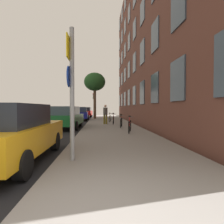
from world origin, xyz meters
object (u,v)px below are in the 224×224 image
object	(u,v)px
sign_post	(71,85)
car_3	(86,112)
car_0	(11,132)
car_2	(81,114)
car_1	(67,117)
bicycle_1	(121,122)
pedestrian_0	(105,113)
bicycle_2	(113,120)
traffic_light	(95,101)
bicycle_3	(110,118)
tree_near	(95,82)
bicycle_0	(130,126)

from	to	relation	value
sign_post	car_3	distance (m)	25.34
car_0	sign_post	bearing A→B (deg)	-8.86
car_2	car_3	world-z (taller)	same
sign_post	car_1	world-z (taller)	sign_post
bicycle_1	pedestrian_0	distance (m)	3.17
bicycle_2	pedestrian_0	xyz separation A→B (m)	(-0.69, 0.20, 0.58)
car_2	traffic_light	bearing A→B (deg)	57.34
car_0	car_2	xyz separation A→B (m)	(0.15, 16.67, -0.00)
bicycle_3	car_0	distance (m)	13.51
sign_post	car_2	xyz separation A→B (m)	(-1.54, 16.93, -1.29)
sign_post	tree_near	xyz separation A→B (m)	(0.10, 19.22, 2.77)
car_3	car_2	bearing A→B (deg)	-90.34
sign_post	traffic_light	size ratio (longest dim) A/B	1.02
tree_near	bicycle_1	distance (m)	12.33
bicycle_0	pedestrian_0	size ratio (longest dim) A/B	0.99
car_0	traffic_light	bearing A→B (deg)	84.78
bicycle_2	bicycle_3	xyz separation A→B (m)	(-0.15, 2.66, -0.02)
traffic_light	bicycle_3	xyz separation A→B (m)	(1.72, -6.12, -2.01)
bicycle_0	bicycle_2	world-z (taller)	bicycle_2
traffic_light	bicycle_2	bearing A→B (deg)	-77.99
tree_near	bicycle_0	world-z (taller)	tree_near
pedestrian_0	car_3	distance (m)	14.68
car_2	pedestrian_0	bearing A→B (deg)	-65.43
bicycle_1	car_2	world-z (taller)	car_2
sign_post	bicycle_0	xyz separation A→B (m)	(2.47, 5.36, -1.63)
sign_post	bicycle_1	bearing A→B (deg)	73.92
sign_post	traffic_light	distance (m)	19.44
traffic_light	car_0	bearing A→B (deg)	-95.22
bicycle_2	car_0	distance (m)	11.00
car_0	tree_near	bearing A→B (deg)	84.62
car_1	bicycle_3	bearing A→B (deg)	53.74
sign_post	bicycle_2	size ratio (longest dim) A/B	2.04
bicycle_0	car_3	xyz separation A→B (m)	(-3.96, 19.91, 0.34)
sign_post	car_0	xyz separation A→B (m)	(-1.69, 0.26, -1.29)
sign_post	pedestrian_0	xyz separation A→B (m)	(1.24, 10.85, -1.05)
bicycle_1	car_1	distance (m)	4.03
bicycle_0	car_3	bearing A→B (deg)	101.25
car_2	sign_post	bearing A→B (deg)	-84.80
pedestrian_0	car_1	xyz separation A→B (m)	(-2.92, -2.25, -0.23)
traffic_light	car_1	xyz separation A→B (m)	(-1.74, -10.84, -1.64)
traffic_light	bicycle_0	world-z (taller)	traffic_light
pedestrian_0	bicycle_2	bearing A→B (deg)	-16.54
bicycle_2	pedestrian_0	size ratio (longest dim) A/B	1.03
pedestrian_0	car_3	size ratio (longest dim) A/B	0.41
tree_near	sign_post	bearing A→B (deg)	-90.28
traffic_light	bicycle_1	bearing A→B (deg)	-79.08
bicycle_1	car_3	distance (m)	17.76
sign_post	bicycle_3	bearing A→B (deg)	82.37
car_1	car_3	world-z (taller)	same
car_0	car_3	world-z (taller)	same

